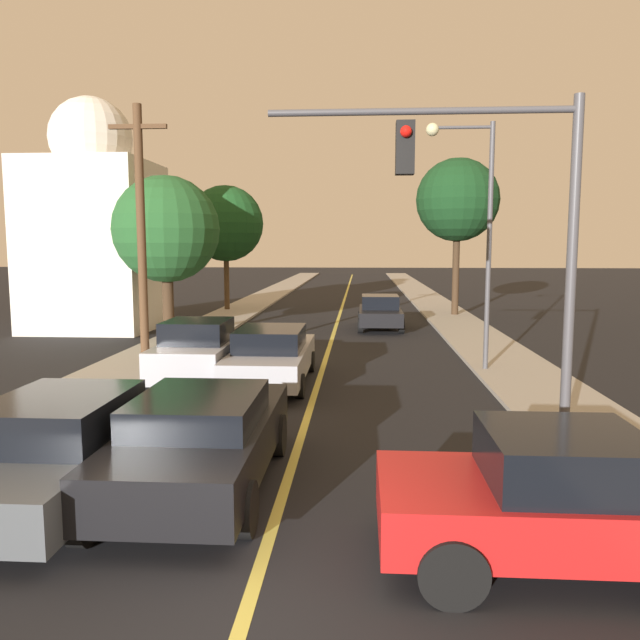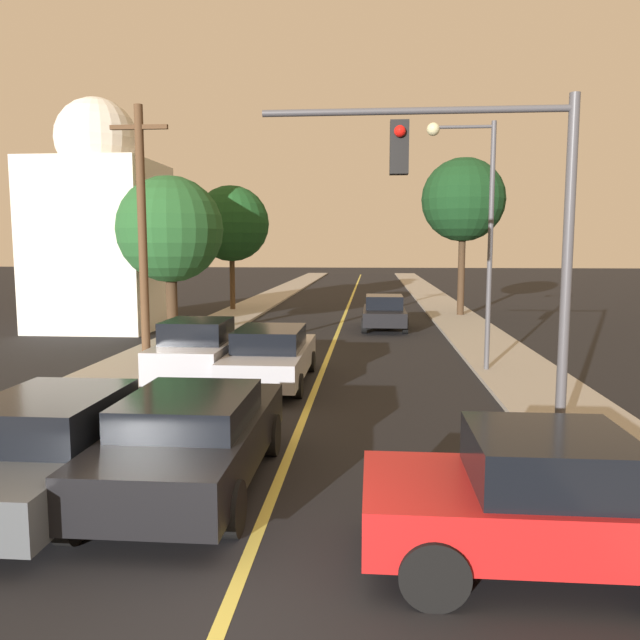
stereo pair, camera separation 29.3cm
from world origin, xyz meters
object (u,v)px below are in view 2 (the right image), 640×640
traffic_signal_mast (494,209)px  car_near_lane_front (194,437)px  domed_building_left (100,227)px  utility_pole_left (142,235)px  tree_left_far (231,224)px  tree_right_near (463,200)px  car_outer_lane_front (59,443)px  car_outer_lane_second (199,351)px  streetlamp_right (475,212)px  car_far_oncoming (384,312)px  car_crossing_right (537,499)px  car_near_lane_second (271,355)px  tree_left_near (170,230)px

traffic_signal_mast → car_near_lane_front: bearing=-154.7°
traffic_signal_mast → domed_building_left: domed_building_left is taller
utility_pole_left → domed_building_left: bearing=119.8°
tree_left_far → domed_building_left: bearing=-117.4°
car_near_lane_front → tree_right_near: (7.17, 23.45, 5.11)m
car_near_lane_front → car_outer_lane_front: 1.94m
tree_right_near → car_outer_lane_second: bearing=-119.1°
streetlamp_right → car_far_oncoming: bearing=103.9°
car_far_oncoming → utility_pole_left: (-6.91, -10.19, 3.18)m
car_crossing_right → tree_left_far: tree_left_far is taller
domed_building_left → car_outer_lane_front: bearing=-68.0°
car_outer_lane_second → car_crossing_right: bearing=-54.8°
car_far_oncoming → car_near_lane_front: bearing=80.2°
car_near_lane_front → car_far_oncoming: car_near_lane_front is taller
car_far_oncoming → car_crossing_right: 20.33m
car_outer_lane_second → tree_right_near: tree_right_near is taller
streetlamp_right → car_crossing_right: bearing=-95.1°
car_near_lane_second → car_outer_lane_front: car_outer_lane_front is taller
tree_right_near → domed_building_left: bearing=-160.2°
traffic_signal_mast → tree_left_far: size_ratio=0.89×
tree_left_near → tree_right_near: 15.20m
streetlamp_right → tree_right_near: size_ratio=0.87×
utility_pole_left → domed_building_left: domed_building_left is taller
car_outer_lane_front → utility_pole_left: utility_pole_left is taller
tree_left_near → car_near_lane_second: bearing=-55.6°
car_near_lane_second → traffic_signal_mast: 7.68m
car_outer_lane_second → utility_pole_left: utility_pole_left is taller
car_outer_lane_second → car_crossing_right: 11.11m
tree_left_near → tree_right_near: (12.23, 8.86, 1.67)m
car_near_lane_front → utility_pole_left: bearing=114.6°
car_outer_lane_front → domed_building_left: 19.66m
car_near_lane_front → utility_pole_left: 9.49m
utility_pole_left → tree_left_far: 17.27m
utility_pole_left → tree_left_near: bearing=101.7°
car_near_lane_front → car_outer_lane_second: car_outer_lane_second is taller
car_outer_lane_second → tree_right_near: (9.08, 16.34, 5.05)m
traffic_signal_mast → streetlamp_right: bearing=83.6°
domed_building_left → traffic_signal_mast: bearing=-48.0°
traffic_signal_mast → tree_left_near: 15.76m
domed_building_left → car_near_lane_second: bearing=-48.6°
car_far_oncoming → traffic_signal_mast: bearing=95.4°
domed_building_left → tree_right_near: bearing=19.8°
car_outer_lane_front → domed_building_left: size_ratio=0.51×
car_outer_lane_second → domed_building_left: 13.21m
streetlamp_right → tree_right_near: (1.70, 14.40, 1.33)m
car_crossing_right → tree_left_near: tree_left_near is taller
car_crossing_right → utility_pole_left: 13.40m
car_near_lane_second → tree_left_near: size_ratio=0.83×
tree_right_near → traffic_signal_mast: bearing=-96.6°
car_outer_lane_second → traffic_signal_mast: traffic_signal_mast is taller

